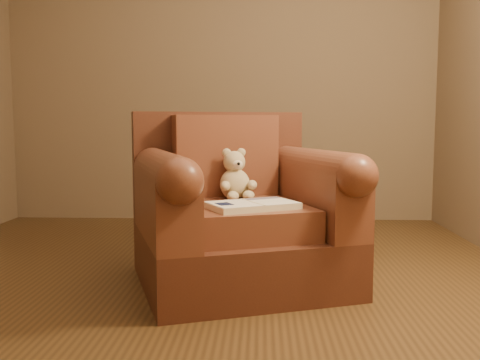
{
  "coord_description": "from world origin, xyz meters",
  "views": [
    {
      "loc": [
        0.38,
        -3.07,
        0.91
      ],
      "look_at": [
        0.27,
        -0.14,
        0.6
      ],
      "focal_mm": 40.0,
      "sensor_mm": 36.0,
      "label": 1
    }
  ],
  "objects": [
    {
      "name": "floor",
      "position": [
        0.0,
        0.0,
        0.0
      ],
      "size": [
        4.0,
        4.0,
        0.0
      ],
      "primitive_type": "plane",
      "color": "#52381C",
      "rests_on": "ground"
    },
    {
      "name": "armchair",
      "position": [
        0.25,
        -0.04,
        0.38
      ],
      "size": [
        1.37,
        1.34,
        0.99
      ],
      "rotation": [
        0.0,
        0.0,
        0.33
      ],
      "color": "#50281A",
      "rests_on": "floor"
    },
    {
      "name": "teddy_bear",
      "position": [
        0.23,
        0.05,
        0.59
      ],
      "size": [
        0.22,
        0.26,
        0.3
      ],
      "rotation": [
        0.0,
        0.0,
        0.36
      ],
      "color": "#C9B58D",
      "rests_on": "armchair"
    },
    {
      "name": "guidebook",
      "position": [
        0.34,
        -0.32,
        0.49
      ],
      "size": [
        0.52,
        0.44,
        0.04
      ],
      "rotation": [
        0.0,
        0.0,
        0.48
      ],
      "color": "beige",
      "rests_on": "armchair"
    },
    {
      "name": "side_table",
      "position": [
        0.76,
        0.76,
        0.33
      ],
      "size": [
        0.44,
        0.44,
        0.61
      ],
      "color": "gold",
      "rests_on": "floor"
    }
  ]
}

